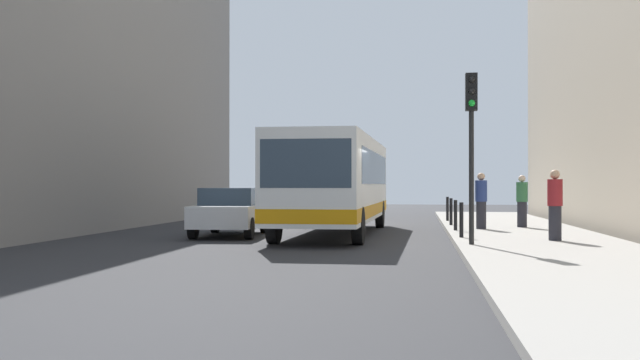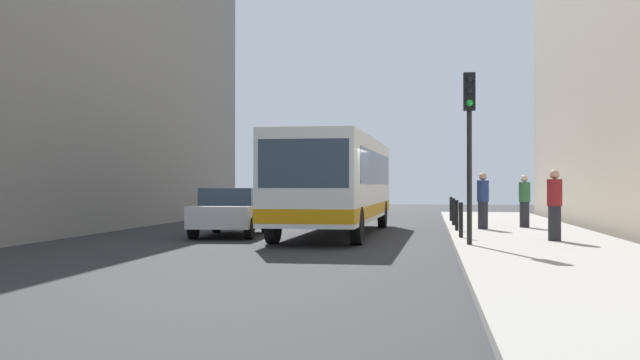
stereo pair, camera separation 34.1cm
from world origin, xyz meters
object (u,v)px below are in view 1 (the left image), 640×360
(car_beside_bus, at_px, (231,210))
(bollard_mid, at_px, (456,215))
(traffic_light, at_px, (471,125))
(pedestrian_mid_sidewalk, at_px, (481,201))
(bollard_farthest, at_px, (447,209))
(bollard_far, at_px, (451,212))
(bollard_near, at_px, (461,220))
(pedestrian_far_sidewalk, at_px, (522,201))
(pedestrian_near_signal, at_px, (555,205))
(bus, at_px, (336,180))

(car_beside_bus, relative_size, bollard_mid, 4.74)
(traffic_light, distance_m, pedestrian_mid_sidewalk, 6.74)
(bollard_mid, relative_size, bollard_farthest, 1.00)
(bollard_mid, relative_size, pedestrian_mid_sidewalk, 0.52)
(bollard_farthest, distance_m, pedestrian_mid_sidewalk, 5.45)
(bollard_far, xyz_separation_m, pedestrian_mid_sidewalk, (0.86, -2.24, 0.44))
(bollard_farthest, bearing_deg, bollard_near, -90.00)
(bollard_near, bearing_deg, pedestrian_mid_sidewalk, 77.88)
(pedestrian_far_sidewalk, bearing_deg, traffic_light, -33.58)
(car_beside_bus, bearing_deg, bollard_near, 160.88)
(traffic_light, distance_m, bollard_near, 3.37)
(car_beside_bus, distance_m, pedestrian_mid_sidewalk, 8.04)
(bollard_mid, height_order, pedestrian_far_sidewalk, pedestrian_far_sidewalk)
(bollard_far, bearing_deg, pedestrian_near_signal, -71.97)
(bus, relative_size, pedestrian_mid_sidewalk, 6.11)
(pedestrian_mid_sidewalk, bearing_deg, bus, 165.50)
(bus, bearing_deg, pedestrian_near_signal, 149.01)
(pedestrian_far_sidewalk, bearing_deg, pedestrian_near_signal, -17.36)
(pedestrian_near_signal, bearing_deg, car_beside_bus, -49.29)
(traffic_light, bearing_deg, pedestrian_mid_sidewalk, 83.21)
(pedestrian_near_signal, xyz_separation_m, pedestrian_far_sidewalk, (0.00, 6.04, -0.03))
(bollard_far, relative_size, pedestrian_mid_sidewalk, 0.52)
(traffic_light, bearing_deg, bollard_farthest, 90.49)
(traffic_light, bearing_deg, car_beside_bus, 148.32)
(traffic_light, distance_m, bollard_mid, 6.01)
(bus, distance_m, traffic_light, 6.75)
(traffic_light, relative_size, pedestrian_far_sidewalk, 2.34)
(car_beside_bus, height_order, bollard_mid, car_beside_bus)
(bollard_far, relative_size, pedestrian_far_sidewalk, 0.54)
(bollard_far, relative_size, pedestrian_near_signal, 0.52)
(bollard_farthest, relative_size, pedestrian_mid_sidewalk, 0.52)
(bollard_near, bearing_deg, bollard_farthest, 90.00)
(bollard_farthest, xyz_separation_m, pedestrian_far_sidewalk, (2.31, -4.18, 0.40))
(bollard_near, distance_m, bollard_mid, 3.13)
(bollard_far, xyz_separation_m, pedestrian_near_signal, (2.31, -7.10, 0.44))
(pedestrian_far_sidewalk, bearing_deg, bus, -87.35)
(bollard_far, bearing_deg, bollard_near, -90.00)
(bus, bearing_deg, traffic_light, 126.95)
(bollard_near, height_order, bollard_mid, same)
(bollard_near, bearing_deg, bollard_mid, 90.00)
(traffic_light, height_order, bollard_far, traffic_light)
(traffic_light, xyz_separation_m, pedestrian_mid_sidewalk, (0.76, 6.40, -1.94))
(bollard_far, bearing_deg, bus, -139.07)
(pedestrian_near_signal, distance_m, pedestrian_mid_sidewalk, 5.07)
(bollard_mid, height_order, pedestrian_mid_sidewalk, pedestrian_mid_sidewalk)
(bus, height_order, bollard_far, bus)
(car_beside_bus, distance_m, pedestrian_near_signal, 9.62)
(car_beside_bus, xyz_separation_m, pedestrian_far_sidewalk, (9.21, 3.27, 0.24))
(bollard_farthest, height_order, pedestrian_mid_sidewalk, pedestrian_mid_sidewalk)
(bollard_far, distance_m, pedestrian_far_sidewalk, 2.57)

